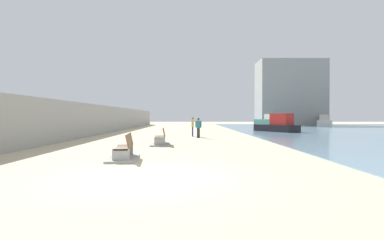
{
  "coord_description": "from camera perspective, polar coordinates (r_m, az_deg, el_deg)",
  "views": [
    {
      "loc": [
        0.94,
        -7.7,
        1.63
      ],
      "look_at": [
        1.07,
        11.03,
        1.39
      ],
      "focal_mm": 26.8,
      "sensor_mm": 36.0,
      "label": 1
    }
  ],
  "objects": [
    {
      "name": "bench_near",
      "position": [
        11.24,
        -13.36,
        -6.43
      ],
      "size": [
        1.33,
        2.21,
        0.98
      ],
      "color": "#9E9E99",
      "rests_on": "ground"
    },
    {
      "name": "boat_outer",
      "position": [
        31.24,
        16.71,
        -0.98
      ],
      "size": [
        4.02,
        5.08,
        1.89
      ],
      "color": "black",
      "rests_on": "water_bay"
    },
    {
      "name": "bench_far",
      "position": [
        16.48,
        -6.3,
        -4.14
      ],
      "size": [
        1.28,
        2.19,
        0.98
      ],
      "color": "#9E9E99",
      "rests_on": "ground"
    },
    {
      "name": "person_standing",
      "position": [
        23.24,
        0.12,
        -1.04
      ],
      "size": [
        0.21,
        0.53,
        1.59
      ],
      "color": "navy",
      "rests_on": "ground"
    },
    {
      "name": "ground_plane",
      "position": [
        25.77,
        -2.5,
        -2.9
      ],
      "size": [
        120.0,
        120.0,
        0.0
      ],
      "primitive_type": "plane",
      "color": "#C6B793"
    },
    {
      "name": "harbor_building",
      "position": [
        57.07,
        18.92,
        5.07
      ],
      "size": [
        12.0,
        6.0,
        11.99
      ],
      "primitive_type": "cube",
      "color": "gray",
      "rests_on": "ground"
    },
    {
      "name": "boat_distant",
      "position": [
        55.05,
        24.95,
        -0.27
      ],
      "size": [
        5.2,
        7.2,
        1.9
      ],
      "color": "white",
      "rests_on": "water_bay"
    },
    {
      "name": "seawall",
      "position": [
        27.05,
        -18.59,
        0.04
      ],
      "size": [
        0.8,
        64.0,
        2.65
      ],
      "primitive_type": "cube",
      "color": "#9E9E99",
      "rests_on": "ground"
    },
    {
      "name": "person_walking",
      "position": [
        21.61,
        1.28,
        -1.27
      ],
      "size": [
        0.47,
        0.32,
        1.53
      ],
      "color": "#333338",
      "rests_on": "ground"
    },
    {
      "name": "boat_mid_bay",
      "position": [
        45.33,
        15.16,
        -0.37
      ],
      "size": [
        3.48,
        6.36,
        1.95
      ],
      "color": "#337060",
      "rests_on": "water_bay"
    }
  ]
}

